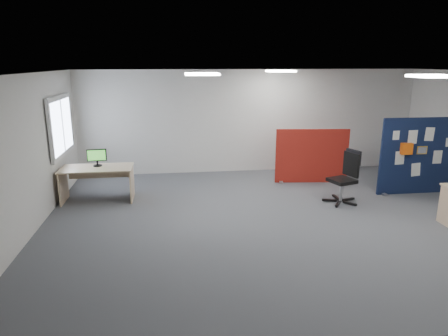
{
  "coord_description": "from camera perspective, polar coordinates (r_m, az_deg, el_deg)",
  "views": [
    {
      "loc": [
        -2.05,
        -6.88,
        2.89
      ],
      "look_at": [
        -1.15,
        0.12,
        1.0
      ],
      "focal_mm": 32.0,
      "sensor_mm": 36.0,
      "label": 1
    }
  ],
  "objects": [
    {
      "name": "ceiling",
      "position": [
        7.18,
        9.49,
        13.26
      ],
      "size": [
        9.0,
        7.0,
        0.02
      ],
      "primitive_type": "cube",
      "color": "white",
      "rests_on": "wall_back"
    },
    {
      "name": "window",
      "position": [
        9.3,
        -22.24,
        5.58
      ],
      "size": [
        0.06,
        1.7,
        1.3
      ],
      "color": "white",
      "rests_on": "wall_left"
    },
    {
      "name": "red_divider",
      "position": [
        9.95,
        12.43,
        1.61
      ],
      "size": [
        1.76,
        0.3,
        1.32
      ],
      "rotation": [
        0.0,
        0.0,
        -0.12
      ],
      "color": "maroon",
      "rests_on": "floor"
    },
    {
      "name": "wall_left",
      "position": [
        7.47,
        -26.33,
        1.5
      ],
      "size": [
        0.02,
        7.0,
        2.7
      ],
      "primitive_type": "cube",
      "color": "silver",
      "rests_on": "floor"
    },
    {
      "name": "second_desk",
      "position": [
        8.91,
        -17.62,
        -1.0
      ],
      "size": [
        1.48,
        0.74,
        0.73
      ],
      "color": "tan",
      "rests_on": "floor"
    },
    {
      "name": "wall_front",
      "position": [
        4.24,
        22.32,
        -7.49
      ],
      "size": [
        9.0,
        0.02,
        2.7
      ],
      "primitive_type": "cube",
      "color": "silver",
      "rests_on": "floor"
    },
    {
      "name": "ceiling_lights",
      "position": [
        7.92,
        10.44,
        13.14
      ],
      "size": [
        4.1,
        4.1,
        0.04
      ],
      "color": "white",
      "rests_on": "ceiling"
    },
    {
      "name": "floor",
      "position": [
        7.74,
        8.63,
        -7.13
      ],
      "size": [
        9.0,
        9.0,
        0.0
      ],
      "primitive_type": "plane",
      "color": "#505257",
      "rests_on": "ground"
    },
    {
      "name": "office_chair",
      "position": [
        8.72,
        17.1,
        -0.77
      ],
      "size": [
        0.73,
        0.7,
        1.1
      ],
      "rotation": [
        0.0,
        0.0,
        0.33
      ],
      "color": "black",
      "rests_on": "floor"
    },
    {
      "name": "wall_back",
      "position": [
        10.69,
        3.82,
        6.66
      ],
      "size": [
        9.0,
        0.02,
        2.7
      ],
      "primitive_type": "cube",
      "color": "silver",
      "rests_on": "floor"
    },
    {
      "name": "monitor_second",
      "position": [
        8.89,
        -17.7,
        1.54
      ],
      "size": [
        0.4,
        0.18,
        0.37
      ],
      "rotation": [
        0.0,
        0.0,
        0.09
      ],
      "color": "black",
      "rests_on": "second_desk"
    },
    {
      "name": "navy_divider",
      "position": [
        9.92,
        26.65,
        1.55
      ],
      "size": [
        2.08,
        0.3,
        1.72
      ],
      "color": "#0D1732",
      "rests_on": "floor"
    }
  ]
}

